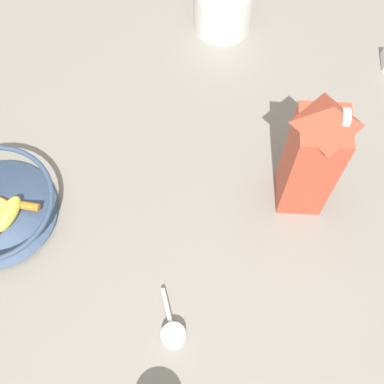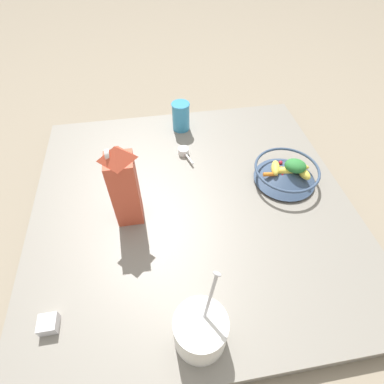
{
  "view_description": "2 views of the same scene",
  "coord_description": "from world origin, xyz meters",
  "px_view_note": "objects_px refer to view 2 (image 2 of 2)",
  "views": [
    {
      "loc": [
        -0.43,
        -0.03,
        1.0
      ],
      "look_at": [
        -0.02,
        -0.01,
        0.14
      ],
      "focal_mm": 50.0,
      "sensor_mm": 36.0,
      "label": 1
    },
    {
      "loc": [
        0.67,
        -0.11,
        0.86
      ],
      "look_at": [
        -0.0,
        -0.0,
        0.09
      ],
      "focal_mm": 28.0,
      "sensor_mm": 36.0,
      "label": 2
    }
  ],
  "objects_px": {
    "milk_carton": "(124,185)",
    "spice_jar": "(49,324)",
    "drinking_cup": "(181,116)",
    "fruit_bowl": "(286,173)",
    "yogurt_tub": "(200,330)"
  },
  "relations": [
    {
      "from": "milk_carton",
      "to": "spice_jar",
      "type": "distance_m",
      "value": 0.42
    },
    {
      "from": "milk_carton",
      "to": "drinking_cup",
      "type": "bearing_deg",
      "value": 152.78
    },
    {
      "from": "fruit_bowl",
      "to": "drinking_cup",
      "type": "distance_m",
      "value": 0.52
    },
    {
      "from": "fruit_bowl",
      "to": "drinking_cup",
      "type": "height_order",
      "value": "drinking_cup"
    },
    {
      "from": "fruit_bowl",
      "to": "milk_carton",
      "type": "xyz_separation_m",
      "value": [
        0.07,
        -0.58,
        0.11
      ]
    },
    {
      "from": "milk_carton",
      "to": "spice_jar",
      "type": "height_order",
      "value": "milk_carton"
    },
    {
      "from": "fruit_bowl",
      "to": "spice_jar",
      "type": "relative_size",
      "value": 5.0
    },
    {
      "from": "fruit_bowl",
      "to": "yogurt_tub",
      "type": "bearing_deg",
      "value": -39.85
    },
    {
      "from": "fruit_bowl",
      "to": "drinking_cup",
      "type": "relative_size",
      "value": 1.87
    },
    {
      "from": "milk_carton",
      "to": "drinking_cup",
      "type": "relative_size",
      "value": 2.4
    },
    {
      "from": "yogurt_tub",
      "to": "spice_jar",
      "type": "height_order",
      "value": "yogurt_tub"
    },
    {
      "from": "drinking_cup",
      "to": "spice_jar",
      "type": "xyz_separation_m",
      "value": [
        0.8,
        -0.46,
        -0.05
      ]
    },
    {
      "from": "spice_jar",
      "to": "fruit_bowl",
      "type": "bearing_deg",
      "value": 117.01
    },
    {
      "from": "drinking_cup",
      "to": "spice_jar",
      "type": "relative_size",
      "value": 2.67
    },
    {
      "from": "milk_carton",
      "to": "spice_jar",
      "type": "xyz_separation_m",
      "value": [
        0.33,
        -0.22,
        -0.14
      ]
    }
  ]
}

